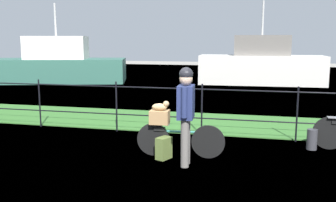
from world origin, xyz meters
name	(u,v)px	position (x,y,z in m)	size (l,w,h in m)	color
ground_plane	(129,161)	(0.00, 0.00, 0.00)	(60.00, 60.00, 0.00)	gray
grass_strip	(171,121)	(0.00, 3.34, 0.01)	(27.00, 2.40, 0.03)	#38702D
harbor_water	(206,88)	(0.00, 10.30, 0.00)	(30.00, 30.00, 0.00)	#60849E
iron_fence	(158,104)	(0.00, 2.01, 0.68)	(18.04, 0.04, 1.18)	black
bicycle_main	(179,139)	(0.82, 0.46, 0.32)	(1.62, 0.19, 0.61)	black
wooden_crate	(160,117)	(0.45, 0.44, 0.73)	(0.35, 0.28, 0.25)	#A87F51
terrier_dog	(161,106)	(0.48, 0.44, 0.93)	(0.32, 0.16, 0.18)	tan
cyclist_person	(186,108)	(1.02, 0.02, 1.00)	(0.29, 0.54, 1.68)	slate
backpack_on_paving	(164,148)	(0.57, 0.27, 0.20)	(0.28, 0.18, 0.40)	olive
mooring_bollard	(312,139)	(3.25, 1.51, 0.20)	(0.20, 0.20, 0.40)	#38383D
moored_boat_near	(57,65)	(-7.65, 11.06, 0.85)	(7.10, 4.14, 3.90)	#336656
moored_boat_mid	(261,66)	(2.32, 12.52, 0.90)	(5.92, 2.06, 3.93)	silver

